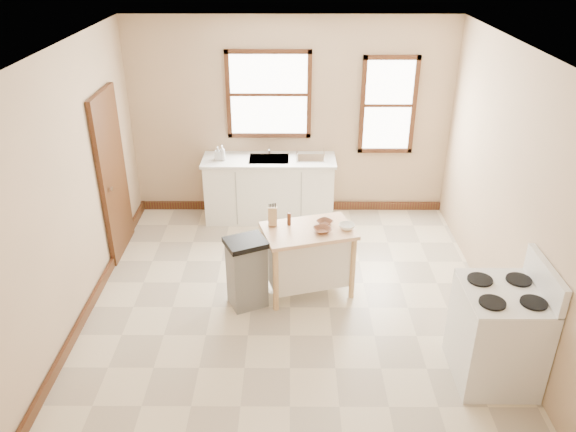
% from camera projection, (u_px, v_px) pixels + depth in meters
% --- Properties ---
extents(floor, '(5.00, 5.00, 0.00)m').
position_uv_depth(floor, '(290.00, 307.00, 6.28)').
color(floor, '#ADA089').
rests_on(floor, ground).
extents(ceiling, '(5.00, 5.00, 0.00)m').
position_uv_depth(ceiling, '(291.00, 52.00, 5.00)').
color(ceiling, white).
rests_on(ceiling, ground).
extents(wall_back, '(4.50, 0.04, 2.80)m').
position_uv_depth(wall_back, '(291.00, 119.00, 7.86)').
color(wall_back, tan).
rests_on(wall_back, ground).
extents(wall_left, '(0.04, 5.00, 2.80)m').
position_uv_depth(wall_left, '(67.00, 194.00, 5.65)').
color(wall_left, tan).
rests_on(wall_left, ground).
extents(wall_right, '(0.04, 5.00, 2.80)m').
position_uv_depth(wall_right, '(514.00, 194.00, 5.63)').
color(wall_right, tan).
rests_on(wall_right, ground).
extents(window_main, '(1.17, 0.06, 1.22)m').
position_uv_depth(window_main, '(269.00, 95.00, 7.69)').
color(window_main, '#3E1911').
rests_on(window_main, wall_back).
extents(window_side, '(0.77, 0.06, 1.37)m').
position_uv_depth(window_side, '(388.00, 105.00, 7.75)').
color(window_side, '#3E1911').
rests_on(window_side, wall_back).
extents(door_left, '(0.06, 0.90, 2.10)m').
position_uv_depth(door_left, '(113.00, 175.00, 6.96)').
color(door_left, '#3E1911').
rests_on(door_left, ground).
extents(baseboard_back, '(4.50, 0.04, 0.12)m').
position_uv_depth(baseboard_back, '(290.00, 206.00, 8.45)').
color(baseboard_back, '#3E1911').
rests_on(baseboard_back, ground).
extents(baseboard_left, '(0.04, 5.00, 0.12)m').
position_uv_depth(baseboard_left, '(92.00, 302.00, 6.26)').
color(baseboard_left, '#3E1911').
rests_on(baseboard_left, ground).
extents(sink_counter, '(1.86, 0.62, 0.92)m').
position_uv_depth(sink_counter, '(269.00, 189.00, 8.03)').
color(sink_counter, white).
rests_on(sink_counter, ground).
extents(faucet, '(0.03, 0.03, 0.22)m').
position_uv_depth(faucet, '(269.00, 147.00, 7.93)').
color(faucet, silver).
rests_on(faucet, sink_counter).
extents(soap_bottle_a, '(0.09, 0.09, 0.22)m').
position_uv_depth(soap_bottle_a, '(222.00, 153.00, 7.71)').
color(soap_bottle_a, '#B2B2B2').
rests_on(soap_bottle_a, sink_counter).
extents(soap_bottle_b, '(0.09, 0.10, 0.19)m').
position_uv_depth(soap_bottle_b, '(218.00, 153.00, 7.73)').
color(soap_bottle_b, '#B2B2B2').
rests_on(soap_bottle_b, sink_counter).
extents(dish_rack, '(0.46, 0.39, 0.10)m').
position_uv_depth(dish_rack, '(310.00, 156.00, 7.79)').
color(dish_rack, silver).
rests_on(dish_rack, sink_counter).
extents(kitchen_island, '(1.13, 0.88, 0.81)m').
position_uv_depth(kitchen_island, '(308.00, 260.00, 6.40)').
color(kitchen_island, '#DEB082').
rests_on(kitchen_island, ground).
extents(knife_block, '(0.10, 0.10, 0.20)m').
position_uv_depth(knife_block, '(273.00, 217.00, 6.25)').
color(knife_block, tan).
rests_on(knife_block, kitchen_island).
extents(pepper_grinder, '(0.06, 0.06, 0.15)m').
position_uv_depth(pepper_grinder, '(289.00, 219.00, 6.27)').
color(pepper_grinder, '#462312').
rests_on(pepper_grinder, kitchen_island).
extents(bowl_a, '(0.25, 0.25, 0.05)m').
position_uv_depth(bowl_a, '(322.00, 230.00, 6.14)').
color(bowl_a, brown).
rests_on(bowl_a, kitchen_island).
extents(bowl_b, '(0.24, 0.24, 0.04)m').
position_uv_depth(bowl_b, '(325.00, 222.00, 6.31)').
color(bowl_b, brown).
rests_on(bowl_b, kitchen_island).
extents(bowl_c, '(0.18, 0.18, 0.06)m').
position_uv_depth(bowl_c, '(347.00, 227.00, 6.21)').
color(bowl_c, white).
rests_on(bowl_c, kitchen_island).
extents(trash_bin, '(0.53, 0.50, 0.82)m').
position_uv_depth(trash_bin, '(247.00, 273.00, 6.16)').
color(trash_bin, slate).
rests_on(trash_bin, ground).
extents(gas_stove, '(0.76, 0.77, 1.22)m').
position_uv_depth(gas_stove, '(499.00, 323.00, 5.06)').
color(gas_stove, silver).
rests_on(gas_stove, ground).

